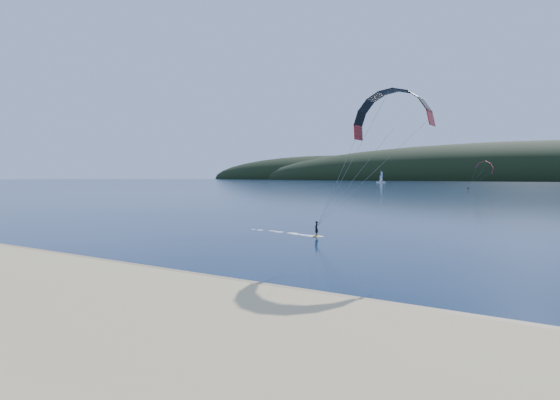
% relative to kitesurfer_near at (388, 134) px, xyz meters
% --- Properties ---
extents(ground, '(1800.00, 1800.00, 0.00)m').
position_rel_kitesurfer_near_xyz_m(ground, '(-6.60, -23.78, -10.58)').
color(ground, '#061931').
rests_on(ground, ground).
extents(wet_sand, '(220.00, 2.50, 0.10)m').
position_rel_kitesurfer_near_xyz_m(wet_sand, '(-6.60, -19.28, -10.53)').
color(wet_sand, '#89734F').
rests_on(wet_sand, ground).
extents(headland, '(1200.00, 310.00, 140.00)m').
position_rel_kitesurfer_near_xyz_m(headland, '(-5.97, 721.50, -10.58)').
color(headland, black).
rests_on(headland, ground).
extents(kitesurfer_near, '(24.40, 6.96, 14.42)m').
position_rel_kitesurfer_near_xyz_m(kitesurfer_near, '(0.00, 0.00, 0.00)').
color(kitesurfer_near, gold).
rests_on(kitesurfer_near, ground).
extents(kitesurfer_far, '(11.77, 6.43, 12.79)m').
position_rel_kitesurfer_near_xyz_m(kitesurfer_far, '(-18.50, 176.08, -1.28)').
color(kitesurfer_far, gold).
rests_on(kitesurfer_far, ground).
extents(sailboat, '(8.83, 5.51, 12.30)m').
position_rel_kitesurfer_near_xyz_m(sailboat, '(-136.99, 373.71, -9.67)').
color(sailboat, white).
rests_on(sailboat, ground).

